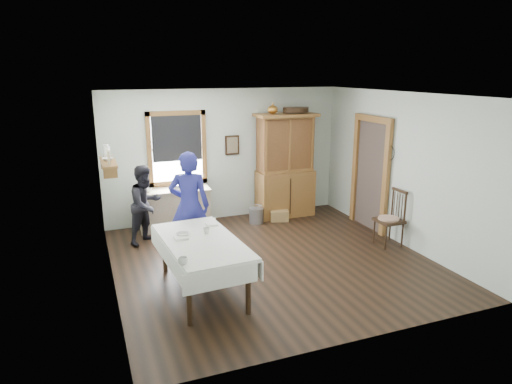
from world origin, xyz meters
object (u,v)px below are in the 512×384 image
at_px(spindle_chair, 389,218).
at_px(figure_dark, 146,207).
at_px(pail, 256,215).
at_px(dining_table, 202,266).
at_px(woman_blue, 190,210).
at_px(work_counter, 175,209).
at_px(wicker_basket, 279,215).
at_px(china_hutch, 285,166).

distance_m(spindle_chair, figure_dark, 4.36).
height_order(spindle_chair, figure_dark, figure_dark).
bearing_deg(spindle_chair, pail, 129.15).
distance_m(dining_table, figure_dark, 2.28).
height_order(woman_blue, figure_dark, woman_blue).
relative_size(dining_table, pail, 6.10).
xyz_separation_m(dining_table, pail, (1.79, 2.51, -0.23)).
distance_m(work_counter, wicker_basket, 2.17).
xyz_separation_m(work_counter, china_hutch, (2.39, -0.01, 0.69)).
height_order(work_counter, figure_dark, figure_dark).
xyz_separation_m(work_counter, woman_blue, (-0.05, -1.58, 0.44)).
distance_m(dining_table, woman_blue, 1.30).
bearing_deg(figure_dark, spindle_chair, -60.30).
bearing_deg(pail, spindle_chair, -48.53).
bearing_deg(dining_table, spindle_chair, 8.19).
distance_m(wicker_basket, figure_dark, 2.81).
distance_m(woman_blue, figure_dark, 1.16).
xyz_separation_m(china_hutch, figure_dark, (-3.01, -0.57, -0.43)).
xyz_separation_m(spindle_chair, woman_blue, (-3.44, 0.70, 0.33)).
relative_size(work_counter, spindle_chair, 1.36).
distance_m(pail, wicker_basket, 0.51).
height_order(pail, wicker_basket, pail).
bearing_deg(wicker_basket, china_hutch, 49.21).
distance_m(dining_table, wicker_basket, 3.39).
bearing_deg(work_counter, wicker_basket, -5.51).
relative_size(china_hutch, spindle_chair, 2.14).
relative_size(spindle_chair, figure_dark, 0.77).
height_order(dining_table, pail, dining_table).
height_order(wicker_basket, figure_dark, figure_dark).
relative_size(work_counter, figure_dark, 1.05).
relative_size(work_counter, china_hutch, 0.64).
relative_size(work_counter, dining_table, 0.73).
bearing_deg(wicker_basket, dining_table, -132.77).
distance_m(dining_table, pail, 3.09).
bearing_deg(pail, figure_dark, -172.54).
xyz_separation_m(dining_table, figure_dark, (-0.45, 2.22, 0.28)).
height_order(wicker_basket, woman_blue, woman_blue).
bearing_deg(work_counter, dining_table, -90.41).
distance_m(work_counter, woman_blue, 1.64).
bearing_deg(pail, dining_table, -125.49).
height_order(dining_table, woman_blue, woman_blue).
bearing_deg(china_hutch, dining_table, -133.03).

